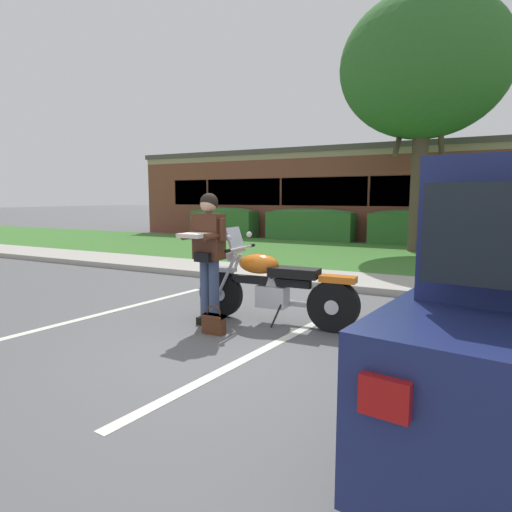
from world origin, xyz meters
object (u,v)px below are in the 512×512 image
Objects in this scene: shade_tree at (424,67)px; hedge_left at (224,222)px; hedge_center_right at (416,227)px; rider_person at (208,248)px; handbag at (214,322)px; brick_building at (394,194)px; motorcycle at (280,287)px; hedge_center_left at (310,224)px.

hedge_left is at bearing 166.07° from shade_tree.
rider_person is at bearing -95.64° from hedge_center_right.
handbag is at bearing -94.09° from hedge_center_right.
motorcycle is at bearing -84.76° from brick_building.
shade_tree is 2.63× the size of hedge_left.
rider_person is at bearing -98.56° from shade_tree.
motorcycle is 9.91m from shade_tree.
shade_tree is (0.55, 8.64, 4.82)m from motorcycle.
rider_person is 16.87m from brick_building.
brick_building is at bearing 92.34° from rider_person.
brick_building is (-2.05, 7.76, -3.49)m from shade_tree.
motorcycle is 16.52m from brick_building.
hedge_center_left is 1.08× the size of hedge_center_right.
motorcycle is 1.06m from rider_person.
handbag is 11.74m from hedge_center_left.
shade_tree is at bearing 83.40° from handbag.
hedge_center_right is 0.15× the size of brick_building.
motorcycle is 0.67× the size of hedge_center_left.
hedge_center_left is 3.80m from hedge_center_right.
hedge_center_right is (3.80, 0.00, 0.00)m from hedge_center_left.
rider_person is 0.08× the size of brick_building.
handbag is 0.05× the size of shade_tree.
hedge_left is 0.13× the size of brick_building.
brick_building is at bearing 107.03° from hedge_center_right.
hedge_center_left is at bearing 104.78° from handbag.
brick_building reaches higher than hedge_center_left.
brick_building is (-0.97, 17.15, 1.67)m from handbag.
brick_building is (-0.69, 16.83, 0.81)m from rider_person.
hedge_center_right is (0.27, 10.59, 0.16)m from motorcycle.
motorcycle is 11.17m from hedge_center_left.
rider_person reaches higher than motorcycle.
rider_person is 4.74× the size of handbag.
shade_tree is 6.49m from hedge_center_left.
shade_tree reaches higher than hedge_center_right.
shade_tree is at bearing -25.61° from hedge_center_left.
rider_person is at bearing 131.30° from handbag.
hedge_left is 3.80m from hedge_center_left.
hedge_center_right is (0.81, 11.35, 0.51)m from handbag.
hedge_center_left and hedge_center_right have the same top height.
brick_building is (5.83, 5.80, 1.16)m from hedge_left.
handbag is at bearing -86.77° from brick_building.
shade_tree is 2.20× the size of hedge_center_left.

